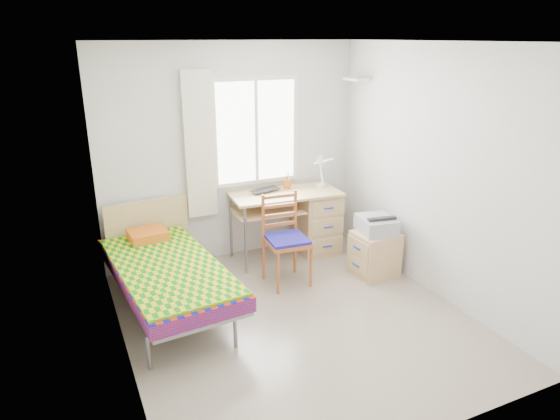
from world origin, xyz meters
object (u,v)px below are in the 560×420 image
at_px(desk, 311,218).
at_px(chair, 286,234).
at_px(cabinet, 374,254).
at_px(printer, 376,224).
at_px(bed, 166,268).

bearing_deg(desk, chair, -132.00).
xyz_separation_m(cabinet, printer, (0.02, 0.02, 0.35)).
bearing_deg(desk, bed, -158.18).
xyz_separation_m(desk, printer, (0.37, -0.88, 0.16)).
xyz_separation_m(desk, cabinet, (0.35, -0.90, -0.19)).
height_order(bed, chair, chair).
height_order(cabinet, printer, printer).
distance_m(chair, cabinet, 1.09).
relative_size(bed, printer, 4.31).
relative_size(bed, cabinet, 4.06).
distance_m(chair, printer, 1.06).
xyz_separation_m(chair, printer, (1.02, -0.26, 0.04)).
height_order(bed, cabinet, bed).
height_order(chair, cabinet, chair).
xyz_separation_m(chair, cabinet, (1.01, -0.28, -0.31)).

